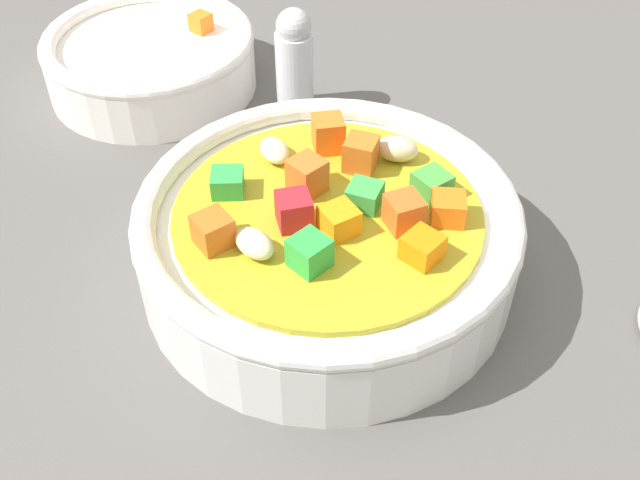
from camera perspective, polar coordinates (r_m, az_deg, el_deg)
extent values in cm
cube|color=#565451|center=(43.38, 0.00, -3.42)|extent=(140.00, 140.00, 2.00)
cylinder|color=white|center=(41.15, 0.00, -0.43)|extent=(20.70, 20.70, 4.27)
torus|color=white|center=(39.43, 0.00, 2.24)|extent=(20.84, 20.84, 1.38)
cylinder|color=#AEA324|center=(39.57, 0.00, 2.01)|extent=(16.60, 16.60, 0.40)
cube|color=orange|center=(36.71, 7.25, -0.57)|extent=(2.43, 2.43, 1.36)
cube|color=orange|center=(40.21, -1.57, 4.97)|extent=(2.43, 2.43, 1.96)
cube|color=orange|center=(37.83, 0.87, 1.53)|extent=(2.37, 2.37, 1.44)
cube|color=green|center=(40.67, -7.68, 4.41)|extent=(1.81, 1.81, 1.25)
ellipsoid|color=beige|center=(42.71, 5.39, 6.99)|extent=(2.66, 1.99, 1.48)
cube|color=green|center=(39.52, 2.84, 3.44)|extent=(2.22, 2.22, 1.23)
cube|color=red|center=(38.19, -2.61, 2.29)|extent=(2.10, 2.10, 1.77)
cube|color=orange|center=(43.24, 0.04, 8.17)|extent=(2.01, 2.01, 2.02)
ellipsoid|color=beige|center=(42.88, -4.05, 6.89)|extent=(2.38, 2.82, 1.05)
cube|color=green|center=(35.96, -1.45, -0.99)|extent=(2.43, 2.43, 1.64)
cube|color=green|center=(40.50, 8.02, 4.25)|extent=(2.41, 2.41, 1.33)
cube|color=orange|center=(39.01, 9.23, 2.40)|extent=(1.85, 1.85, 1.44)
ellipsoid|color=beige|center=(36.90, -5.68, -0.26)|extent=(2.77, 2.81, 1.22)
cube|color=#D95F23|center=(38.28, 5.86, 2.16)|extent=(2.26, 2.26, 1.73)
cube|color=orange|center=(37.50, -8.82, 0.71)|extent=(2.41, 2.41, 1.69)
cube|color=orange|center=(41.83, 2.61, 6.63)|extent=(2.18, 2.18, 1.89)
cylinder|color=white|center=(58.86, -13.15, 12.94)|extent=(15.48, 15.48, 3.62)
torus|color=white|center=(57.85, -13.49, 14.74)|extent=(15.64, 15.64, 1.24)
cube|color=orange|center=(58.64, -9.54, 16.16)|extent=(1.92, 1.92, 1.37)
cylinder|color=silver|center=(54.40, -2.38, 12.78)|extent=(2.73, 2.73, 5.88)
sphere|color=silver|center=(52.68, -2.49, 16.11)|extent=(2.46, 2.46, 2.46)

